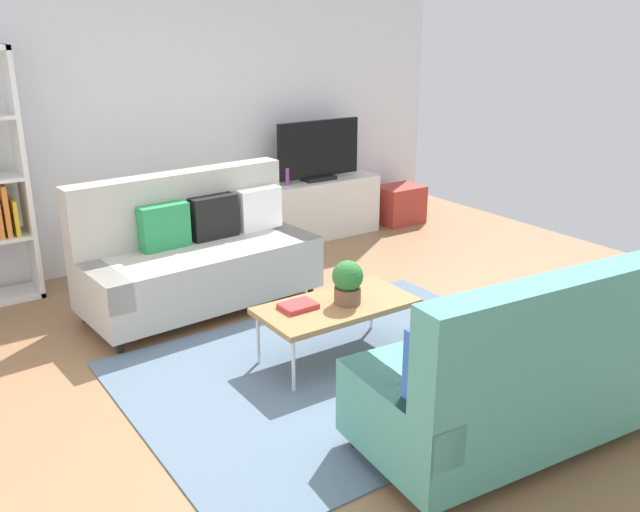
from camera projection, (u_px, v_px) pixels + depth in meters
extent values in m
plane|color=#936B47|center=(333.00, 356.00, 4.90)|extent=(7.68, 7.68, 0.00)
cube|color=silver|center=(167.00, 111.00, 6.62)|extent=(6.40, 0.12, 2.90)
cube|color=slate|center=(347.00, 370.00, 4.70)|extent=(2.90, 2.20, 0.01)
cube|color=#B2ADA3|center=(201.00, 272.00, 5.62)|extent=(1.95, 0.97, 0.44)
cube|color=#B2ADA3|center=(179.00, 205.00, 5.69)|extent=(1.91, 0.33, 0.56)
cube|color=#B2ADA3|center=(285.00, 240.00, 6.08)|extent=(0.26, 0.85, 0.22)
cube|color=#B2ADA3|center=(99.00, 283.00, 5.09)|extent=(0.26, 0.85, 0.22)
cylinder|color=black|center=(311.00, 290.00, 5.97)|extent=(0.05, 0.05, 0.10)
cylinder|color=black|center=(120.00, 346.00, 4.95)|extent=(0.05, 0.05, 0.10)
cylinder|color=black|center=(267.00, 269.00, 6.47)|extent=(0.05, 0.05, 0.10)
cylinder|color=black|center=(86.00, 316.00, 5.45)|extent=(0.05, 0.05, 0.10)
cube|color=white|center=(259.00, 208.00, 5.99)|extent=(0.41, 0.17, 0.36)
cube|color=black|center=(214.00, 217.00, 5.72)|extent=(0.41, 0.17, 0.36)
cube|color=#288C4C|center=(164.00, 227.00, 5.46)|extent=(0.41, 0.17, 0.36)
cube|color=teal|center=(518.00, 385.00, 3.88)|extent=(1.97, 1.00, 0.44)
cube|color=teal|center=(573.00, 326.00, 3.46)|extent=(1.91, 0.36, 0.56)
cube|color=teal|center=(395.00, 408.00, 3.46)|extent=(0.27, 0.85, 0.22)
cube|color=teal|center=(620.00, 336.00, 4.24)|extent=(0.27, 0.85, 0.22)
cylinder|color=black|center=(355.00, 439.00, 3.85)|extent=(0.05, 0.05, 0.10)
cylinder|color=black|center=(572.00, 367.00, 4.65)|extent=(0.05, 0.05, 0.10)
cylinder|color=black|center=(430.00, 511.00, 3.29)|extent=(0.05, 0.05, 0.10)
cube|color=#3359B2|center=(444.00, 359.00, 3.33)|extent=(0.41, 0.17, 0.36)
cube|color=black|center=(513.00, 339.00, 3.54)|extent=(0.41, 0.17, 0.36)
cube|color=#9E7042|center=(336.00, 306.00, 4.75)|extent=(1.10, 0.56, 0.04)
cylinder|color=silver|center=(258.00, 339.00, 4.74)|extent=(0.02, 0.02, 0.38)
cylinder|color=silver|center=(372.00, 307.00, 5.27)|extent=(0.02, 0.02, 0.38)
cylinder|color=silver|center=(294.00, 366.00, 4.38)|extent=(0.02, 0.02, 0.38)
cylinder|color=silver|center=(412.00, 328.00, 4.91)|extent=(0.02, 0.02, 0.38)
cube|color=silver|center=(317.00, 208.00, 7.53)|extent=(1.40, 0.44, 0.64)
cube|color=black|center=(318.00, 178.00, 7.41)|extent=(0.36, 0.20, 0.04)
cube|color=black|center=(318.00, 149.00, 7.30)|extent=(1.00, 0.05, 0.60)
cube|color=white|center=(22.00, 175.00, 5.73)|extent=(0.04, 0.36, 2.10)
cube|color=orange|center=(4.00, 209.00, 5.72)|extent=(0.04, 0.29, 0.44)
cube|color=gold|center=(13.00, 216.00, 5.78)|extent=(0.03, 0.29, 0.30)
cube|color=#B2382D|center=(399.00, 204.00, 8.07)|extent=(0.52, 0.40, 0.44)
cylinder|color=brown|center=(347.00, 295.00, 4.74)|extent=(0.19, 0.19, 0.11)
sphere|color=#2D7233|center=(348.00, 276.00, 4.69)|extent=(0.22, 0.22, 0.22)
cube|color=red|center=(298.00, 306.00, 4.66)|extent=(0.24, 0.18, 0.04)
cylinder|color=silver|center=(269.00, 177.00, 7.13)|extent=(0.11, 0.11, 0.18)
cylinder|color=purple|center=(287.00, 176.00, 7.15)|extent=(0.04, 0.04, 0.18)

